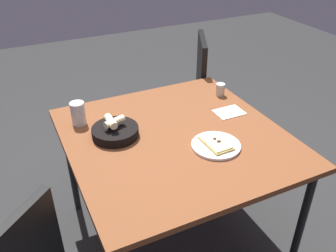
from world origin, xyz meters
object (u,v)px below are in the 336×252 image
(pizza_plate, at_px, (216,145))
(beer_glass, at_px, (78,115))
(dining_table, at_px, (175,144))
(bread_basket, at_px, (115,131))
(pepper_shaker, at_px, (220,90))
(chair_far, at_px, (185,91))

(pizza_plate, bearing_deg, beer_glass, 137.53)
(dining_table, bearing_deg, bread_basket, 155.08)
(pizza_plate, bearing_deg, bread_basket, 143.43)
(dining_table, bearing_deg, pepper_shaker, 32.58)
(pepper_shaker, bearing_deg, pizza_plate, -124.59)
(bread_basket, bearing_deg, beer_glass, 124.95)
(bread_basket, xyz_separation_m, beer_glass, (-0.14, 0.20, 0.02))
(pizza_plate, xyz_separation_m, beer_glass, (-0.54, 0.50, 0.04))
(beer_glass, bearing_deg, pizza_plate, -42.47)
(pepper_shaker, bearing_deg, beer_glass, 177.51)
(bread_basket, bearing_deg, pepper_shaker, 12.34)
(beer_glass, bearing_deg, dining_table, -38.14)
(dining_table, distance_m, pizza_plate, 0.23)
(pizza_plate, distance_m, pepper_shaker, 0.56)
(pizza_plate, xyz_separation_m, pepper_shaker, (0.32, 0.46, 0.02))
(bread_basket, bearing_deg, chair_far, 41.35)
(dining_table, height_order, pepper_shaker, pepper_shaker)
(beer_glass, bearing_deg, pepper_shaker, -2.49)
(dining_table, distance_m, chair_far, 0.95)
(dining_table, height_order, chair_far, chair_far)
(pizza_plate, xyz_separation_m, bread_basket, (-0.41, 0.30, 0.02))
(dining_table, distance_m, pepper_shaker, 0.54)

